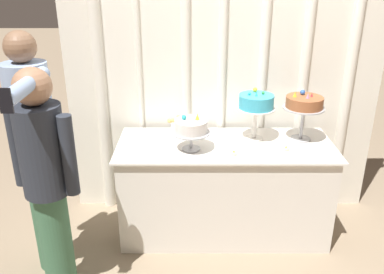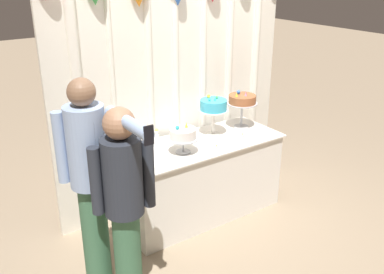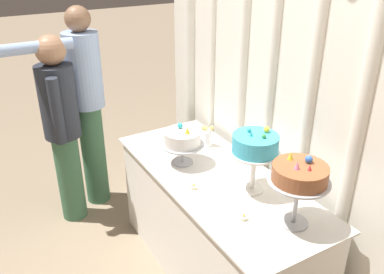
{
  "view_description": "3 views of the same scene",
  "coord_description": "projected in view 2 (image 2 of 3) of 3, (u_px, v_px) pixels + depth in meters",
  "views": [
    {
      "loc": [
        -0.26,
        -2.78,
        2.06
      ],
      "look_at": [
        -0.27,
        0.14,
        0.83
      ],
      "focal_mm": 38.27,
      "sensor_mm": 36.0,
      "label": 1
    },
    {
      "loc": [
        -2.27,
        -3.04,
        2.43
      ],
      "look_at": [
        -0.05,
        0.17,
        0.83
      ],
      "focal_mm": 40.84,
      "sensor_mm": 36.0,
      "label": 2
    },
    {
      "loc": [
        1.84,
        -1.15,
        2.15
      ],
      "look_at": [
        -0.16,
        0.01,
        1.02
      ],
      "focal_mm": 38.11,
      "sensor_mm": 36.0,
      "label": 3
    }
  ],
  "objects": [
    {
      "name": "cake_display_center",
      "position": [
        213.0,
        107.0,
        4.3
      ],
      "size": [
        0.29,
        0.29,
        0.4
      ],
      "color": "silver",
      "rests_on": "cake_table"
    },
    {
      "name": "ground_plane",
      "position": [
        205.0,
        217.0,
        4.43
      ],
      "size": [
        24.0,
        24.0,
        0.0
      ],
      "primitive_type": "plane",
      "color": "gray"
    },
    {
      "name": "flower_vase",
      "position": [
        155.0,
        138.0,
        4.11
      ],
      "size": [
        0.1,
        0.07,
        0.17
      ],
      "color": "silver",
      "rests_on": "cake_table"
    },
    {
      "name": "draped_curtain",
      "position": [
        176.0,
        79.0,
        4.32
      ],
      "size": [
        2.61,
        0.17,
        2.5
      ],
      "color": "white",
      "rests_on": "ground_plane"
    },
    {
      "name": "cake_display_rightmost",
      "position": [
        242.0,
        101.0,
        4.49
      ],
      "size": [
        0.32,
        0.32,
        0.39
      ],
      "color": "#B2B2B7",
      "rests_on": "cake_table"
    },
    {
      "name": "cake_display_leftmost",
      "position": [
        183.0,
        135.0,
        3.93
      ],
      "size": [
        0.28,
        0.28,
        0.28
      ],
      "color": "#B2B2B7",
      "rests_on": "cake_table"
    },
    {
      "name": "guest_girl_blue_dress",
      "position": [
        90.0,
        178.0,
        3.14
      ],
      "size": [
        0.39,
        0.83,
        1.71
      ],
      "color": "#3D6B4C",
      "rests_on": "ground_plane"
    },
    {
      "name": "tealight_far_left",
      "position": [
        216.0,
        147.0,
        4.08
      ],
      "size": [
        0.04,
        0.04,
        0.04
      ],
      "color": "beige",
      "rests_on": "cake_table"
    },
    {
      "name": "cake_table",
      "position": [
        200.0,
        179.0,
        4.36
      ],
      "size": [
        1.66,
        0.68,
        0.78
      ],
      "color": "white",
      "rests_on": "ground_plane"
    },
    {
      "name": "guest_man_pink_jacket",
      "position": [
        124.0,
        199.0,
        3.06
      ],
      "size": [
        0.43,
        0.35,
        1.54
      ],
      "color": "#3D6B4C",
      "rests_on": "ground_plane"
    },
    {
      "name": "tealight_near_left",
      "position": [
        243.0,
        135.0,
        4.35
      ],
      "size": [
        0.04,
        0.04,
        0.04
      ],
      "color": "beige",
      "rests_on": "cake_table"
    }
  ]
}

